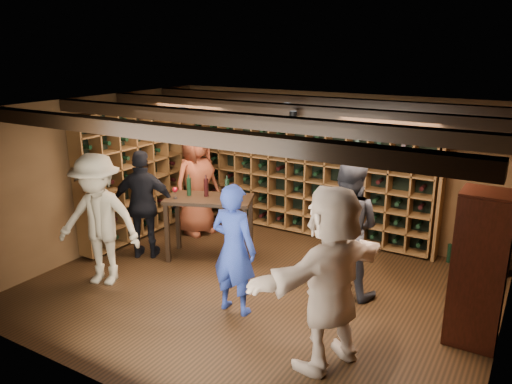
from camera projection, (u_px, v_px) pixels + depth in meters
The scene contains 13 objects.
ground at pixel (257, 290), 6.89m from camera, with size 6.00×6.00×0.00m, color black.
room_shell at pixel (259, 114), 6.25m from camera, with size 6.00×6.00×6.00m.
wine_rack_back at pixel (299, 170), 8.75m from camera, with size 4.65×0.30×2.20m.
wine_rack_left at pixel (141, 171), 8.63m from camera, with size 0.30×2.65×2.20m.
crate_shelf at pixel (483, 167), 7.18m from camera, with size 1.20×0.32×2.07m.
display_cabinet at pixel (478, 272), 5.49m from camera, with size 0.55×0.50×1.75m.
man_blue_shirt at pixel (234, 249), 6.14m from camera, with size 0.61×0.40×1.68m, color navy.
man_grey_suit at pixel (347, 228), 6.58m from camera, with size 0.90×0.70×1.85m, color black.
guest_red_floral at pixel (197, 183), 8.76m from camera, with size 0.91×0.59×1.86m, color maroon.
guest_woman_black at pixel (144, 205), 7.76m from camera, with size 1.01×0.42×1.72m, color black.
guest_khaki at pixel (99, 220), 6.88m from camera, with size 1.21×0.69×1.87m, color #807358.
guest_beige at pixel (331, 278), 5.05m from camera, with size 1.83×0.58×1.97m, color tan.
tasting_table at pixel (209, 205), 7.72m from camera, with size 1.47×1.11×1.28m.
Camera 1 is at (3.16, -5.36, 3.26)m, focal length 35.00 mm.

